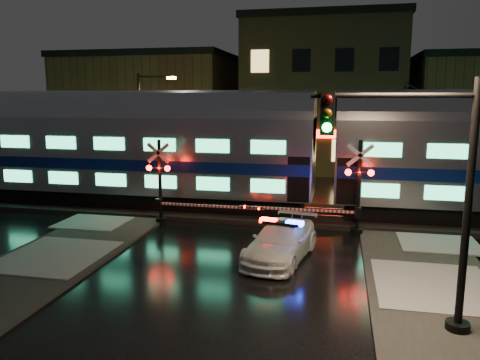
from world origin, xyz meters
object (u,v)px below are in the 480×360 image
at_px(police_car, 281,241).
at_px(streetlight, 144,125).
at_px(traffic_light, 425,202).
at_px(crossing_signal_right, 350,197).
at_px(crossing_signal_left, 167,190).

relative_size(police_car, streetlight, 0.67).
xyz_separation_m(police_car, traffic_light, (4.02, -4.58, 2.68)).
height_order(crossing_signal_right, crossing_signal_left, crossing_signal_right).
height_order(crossing_signal_right, traffic_light, traffic_light).
bearing_deg(crossing_signal_left, police_car, -31.64).
height_order(police_car, crossing_signal_right, crossing_signal_right).
bearing_deg(streetlight, crossing_signal_right, -28.94).
bearing_deg(police_car, crossing_signal_left, 159.05).
distance_m(police_car, crossing_signal_left, 6.78).
relative_size(police_car, traffic_light, 0.77).
relative_size(crossing_signal_right, traffic_light, 0.91).
distance_m(crossing_signal_left, streetlight, 8.18).
distance_m(crossing_signal_left, traffic_light, 12.78).
bearing_deg(crossing_signal_left, streetlight, 120.54).
distance_m(crossing_signal_right, streetlight, 14.05).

